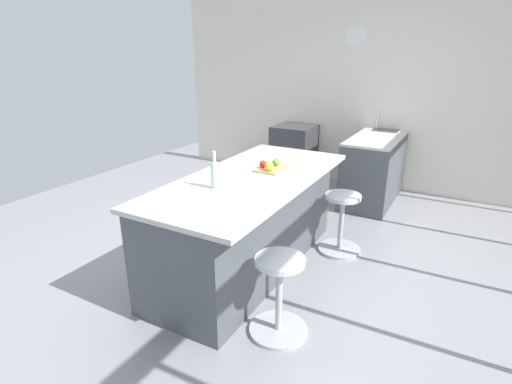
{
  "coord_description": "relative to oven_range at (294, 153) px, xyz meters",
  "views": [
    {
      "loc": [
        3.16,
        1.65,
        2.02
      ],
      "look_at": [
        0.2,
        0.0,
        0.78
      ],
      "focal_mm": 27.98,
      "sensor_mm": 36.0,
      "label": 1
    }
  ],
  "objects": [
    {
      "name": "stool_middle",
      "position": [
        3.42,
        1.41,
        -0.14
      ],
      "size": [
        0.44,
        0.44,
        0.62
      ],
      "color": "#B7B7BC",
      "rests_on": "ground_plane"
    },
    {
      "name": "apple_yellow",
      "position": [
        2.51,
        0.85,
        0.55
      ],
      "size": [
        0.09,
        0.09,
        0.09
      ],
      "primitive_type": "sphere",
      "color": "gold",
      "rests_on": "cutting_board"
    },
    {
      "name": "water_bottle",
      "position": [
        3.1,
        0.65,
        0.61
      ],
      "size": [
        0.06,
        0.06,
        0.31
      ],
      "color": "silver",
      "rests_on": "kitchen_island"
    },
    {
      "name": "sink_cabinet",
      "position": [
        -0.0,
        1.33,
        0.02
      ],
      "size": [
        1.96,
        0.6,
        1.18
      ],
      "color": "#4C5156",
      "rests_on": "ground_plane"
    },
    {
      "name": "stool_by_window",
      "position": [
        1.97,
        1.41,
        -0.14
      ],
      "size": [
        0.44,
        0.44,
        0.62
      ],
      "color": "#B7B7BC",
      "rests_on": "ground_plane"
    },
    {
      "name": "apple_red",
      "position": [
        2.46,
        0.75,
        0.54
      ],
      "size": [
        0.07,
        0.07,
        0.07
      ],
      "primitive_type": "sphere",
      "color": "red",
      "rests_on": "cutting_board"
    },
    {
      "name": "interior_partition_left",
      "position": [
        -0.35,
        0.8,
        1.06
      ],
      "size": [
        0.15,
        5.81,
        2.98
      ],
      "color": "silver",
      "rests_on": "ground_plane"
    },
    {
      "name": "apple_green",
      "position": [
        2.33,
        0.83,
        0.54
      ],
      "size": [
        0.07,
        0.07,
        0.07
      ],
      "primitive_type": "sphere",
      "color": "#609E2D",
      "rests_on": "cutting_board"
    },
    {
      "name": "cutting_board",
      "position": [
        2.39,
        0.82,
        0.49
      ],
      "size": [
        0.36,
        0.24,
        0.02
      ],
      "primitive_type": "cube",
      "color": "tan",
      "rests_on": "kitchen_island"
    },
    {
      "name": "oven_range",
      "position": [
        0.0,
        0.0,
        0.0
      ],
      "size": [
        0.6,
        0.61,
        0.87
      ],
      "color": "#38383D",
      "rests_on": "ground_plane"
    },
    {
      "name": "kitchen_island",
      "position": [
        2.69,
        0.71,
        0.03
      ],
      "size": [
        2.3,
        1.03,
        0.92
      ],
      "color": "#4C5156",
      "rests_on": "ground_plane"
    },
    {
      "name": "ground_plane",
      "position": [
        2.49,
        0.8,
        -0.43
      ],
      "size": [
        7.55,
        7.55,
        0.0
      ],
      "primitive_type": "plane",
      "color": "gray"
    }
  ]
}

